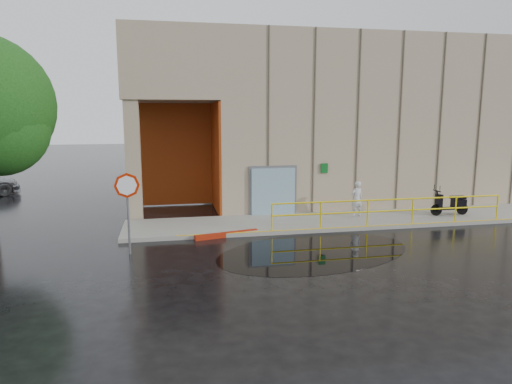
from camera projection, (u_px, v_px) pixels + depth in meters
ground at (311, 259)px, 14.03m from camera, size 120.00×120.00×0.00m
sidewalk at (369, 219)px, 19.14m from camera, size 20.00×3.00×0.15m
building at (339, 118)px, 24.93m from camera, size 20.00×10.17×8.00m
guardrail at (390, 211)px, 17.78m from camera, size 9.56×0.06×1.03m
person at (357, 199)px, 19.20m from camera, size 0.62×0.47×1.51m
scooter at (451, 198)px, 19.45m from camera, size 1.71×0.59×1.31m
stop_sign at (127, 196)px, 14.24m from camera, size 0.78×0.17×2.62m
red_curb at (227, 235)px, 16.60m from camera, size 2.38×0.72×0.18m
puddle at (315, 252)px, 14.83m from camera, size 7.61×5.81×0.01m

